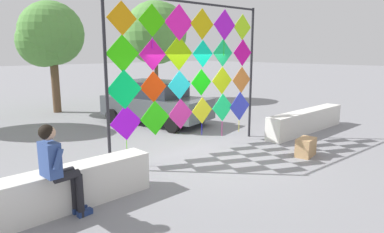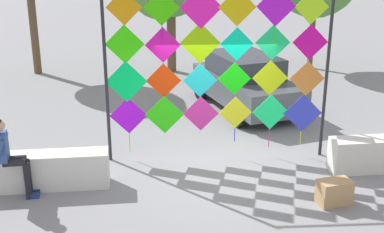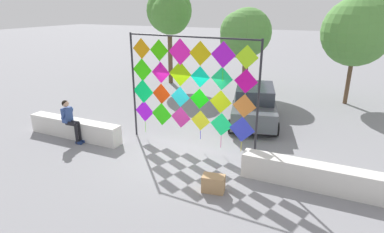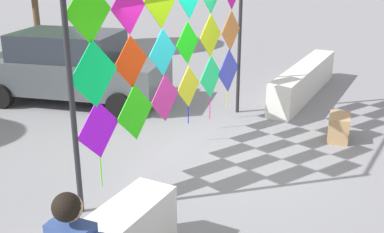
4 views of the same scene
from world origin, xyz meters
name	(u,v)px [view 1 (image 1 of 4)]	position (x,y,z in m)	size (l,w,h in m)	color
ground	(208,156)	(0.00, 0.00, 0.00)	(120.00, 120.00, 0.00)	gray
plaza_ledge_left	(38,197)	(-4.19, -0.38, 0.35)	(3.89, 0.50, 0.70)	silver
plaza_ledge_right	(306,121)	(4.19, -0.38, 0.35)	(3.89, 0.50, 0.70)	silver
kite_display_rack	(190,65)	(0.02, 0.66, 2.22)	(4.69, 0.35, 3.79)	#232328
seated_vendor	(58,164)	(-3.97, -0.74, 0.92)	(0.71, 0.53, 1.55)	black
parked_car	(155,102)	(1.43, 4.03, 0.78)	(2.61, 4.24, 1.53)	#4C5156
cardboard_box_large	(306,147)	(1.80, -1.66, 0.23)	(0.59, 0.35, 0.45)	tan
tree_palm_like	(157,31)	(5.09, 8.59, 3.58)	(3.25, 3.20, 5.09)	brown
tree_broadleaf	(48,35)	(-0.45, 8.62, 3.22)	(2.75, 2.74, 4.59)	brown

